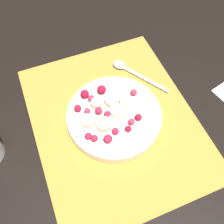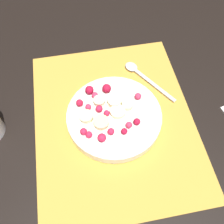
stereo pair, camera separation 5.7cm
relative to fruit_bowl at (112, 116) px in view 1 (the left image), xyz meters
name	(u,v)px [view 1 (the left image)]	position (x,y,z in m)	size (l,w,h in m)	color
ground_plane	(114,120)	(0.00, -0.01, -0.02)	(3.00, 3.00, 0.00)	black
placemat	(114,120)	(0.00, -0.01, -0.02)	(0.47, 0.38, 0.01)	gold
fruit_bowl	(112,116)	(0.00, 0.00, 0.00)	(0.22, 0.22, 0.05)	white
spoon	(129,70)	(0.12, -0.10, -0.01)	(0.16, 0.11, 0.01)	silver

